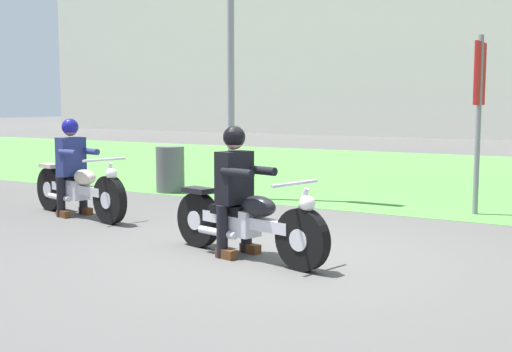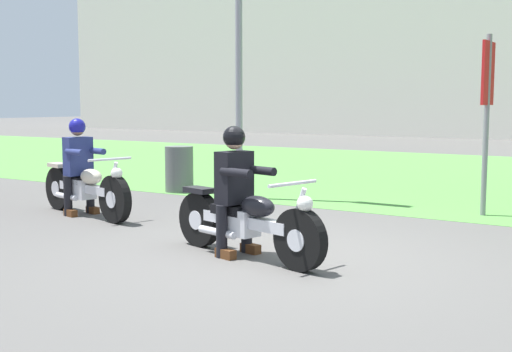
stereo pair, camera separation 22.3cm
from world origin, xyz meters
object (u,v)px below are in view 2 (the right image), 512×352
Objects in this scene: motorcycle_lead at (246,222)px; trash_can at (179,169)px; rider_follow at (79,159)px; motorcycle_follow at (85,189)px; sign_banner at (487,96)px; rider_lead at (235,180)px.

motorcycle_lead is 5.39m from trash_can.
rider_follow is at bearing 178.68° from motorcycle_lead.
motorcycle_lead is 2.54× the size of trash_can.
motorcycle_follow reaches higher than trash_can.
sign_banner is (1.45, 4.06, 1.34)m from motorcycle_lead.
motorcycle_lead is at bearing -0.86° from rider_lead.
motorcycle_lead is at bearing -1.34° from motorcycle_follow.
trash_can is 0.32× the size of sign_banner.
trash_can is (-3.92, 3.69, 0.04)m from motorcycle_lead.
trash_can is at bearing 114.55° from motorcycle_follow.
rider_follow is at bearing 179.20° from motorcycle_follow.
rider_lead is 4.43m from sign_banner.
sign_banner is at bearing 84.08° from motorcycle_lead.
motorcycle_lead is at bearing -109.63° from sign_banner.
rider_follow reaches higher than rider_lead.
motorcycle_lead is at bearing -43.29° from trash_can.
motorcycle_follow is 0.46m from rider_follow.
motorcycle_lead is 1.51× the size of rider_follow.
trash_can is (-0.37, 2.74, -0.40)m from rider_follow.
trash_can is (-0.53, 2.78, 0.02)m from motorcycle_follow.
sign_banner reaches higher than rider_follow.
rider_follow is at bearing -148.12° from sign_banner.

